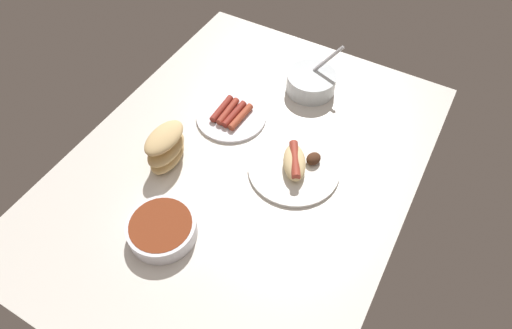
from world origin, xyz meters
The scene contains 6 objects.
ground_plane centered at (0.00, 0.00, -1.50)cm, with size 120.00×90.00×3.00cm, color silver.
bowl_chili centered at (-27.97, 5.87, 2.58)cm, with size 16.98×16.98×4.69cm.
plate_sausages centered at (14.31, 11.94, 0.94)cm, with size 21.25×21.25×3.06cm.
plate_hotdog_assembled centered at (5.95, -13.52, 1.64)cm, with size 25.35×25.35×5.61cm.
bowl_coleslaw centered at (37.20, -3.72, 3.42)cm, with size 15.56×15.56×15.47cm.
bread_stack centered at (-8.37, 18.65, 5.40)cm, with size 14.75×9.71×10.80cm.
Camera 1 is at (-61.89, -39.44, 95.12)cm, focal length 30.33 mm.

